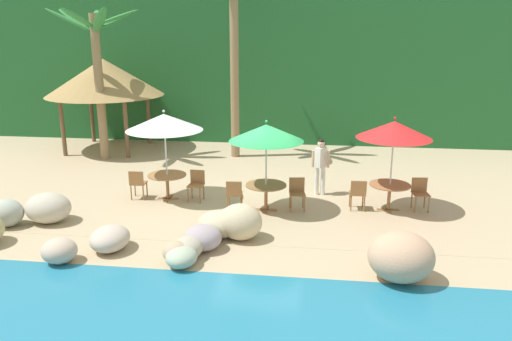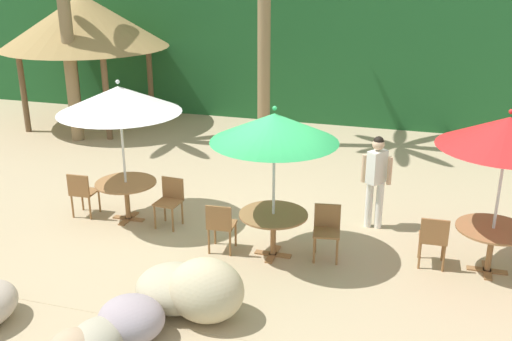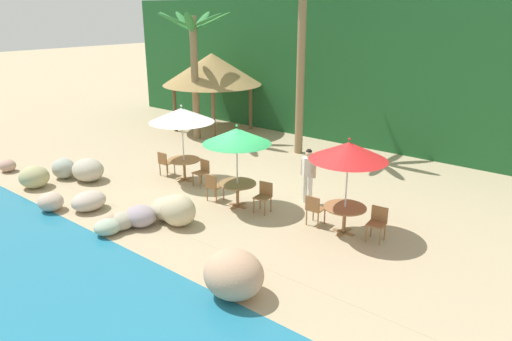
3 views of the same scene
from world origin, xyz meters
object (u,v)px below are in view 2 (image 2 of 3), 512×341
(chair_green_seaward, at_px, (327,227))
(umbrella_red, at_px, (508,133))
(chair_white_seaward, at_px, (170,198))
(palapa_hut, at_px, (84,21))
(umbrella_white, at_px, (119,99))
(dining_table_red, at_px, (492,235))
(umbrella_green, at_px, (274,128))
(chair_green_inland, at_px, (221,224))
(waiter_in_white, at_px, (376,176))
(chair_white_inland, at_px, (82,191))
(chair_red_inland, at_px, (433,238))
(dining_table_white, at_px, (126,188))
(dining_table_green, at_px, (273,221))

(chair_green_seaward, xyz_separation_m, umbrella_red, (2.48, 0.22, 1.72))
(chair_white_seaward, distance_m, palapa_hut, 7.98)
(umbrella_white, bearing_deg, dining_table_red, -1.30)
(umbrella_white, relative_size, umbrella_green, 1.05)
(palapa_hut, bearing_deg, dining_table_red, -29.37)
(chair_green_seaward, distance_m, chair_green_inland, 1.71)
(umbrella_red, xyz_separation_m, palapa_hut, (-10.43, 5.87, 0.67))
(waiter_in_white, bearing_deg, chair_green_seaward, -114.87)
(chair_green_inland, bearing_deg, chair_white_inland, 168.39)
(umbrella_white, height_order, chair_white_seaward, umbrella_white)
(chair_red_inland, xyz_separation_m, palapa_hut, (-9.58, 5.99, 2.39))
(umbrella_white, distance_m, chair_white_inland, 1.95)
(dining_table_white, height_order, waiter_in_white, waiter_in_white)
(waiter_in_white, bearing_deg, dining_table_green, -133.19)
(dining_table_red, xyz_separation_m, chair_red_inland, (-0.85, -0.12, -0.10))
(chair_white_seaward, xyz_separation_m, chair_red_inland, (4.53, -0.29, 0.00))
(palapa_hut, bearing_deg, dining_table_white, -53.75)
(umbrella_green, height_order, palapa_hut, palapa_hut)
(chair_green_inland, relative_size, waiter_in_white, 0.51)
(chair_red_inland, bearing_deg, waiter_in_white, 129.89)
(chair_green_inland, distance_m, dining_table_red, 4.19)
(chair_green_inland, xyz_separation_m, chair_red_inland, (3.30, 0.47, 0.00))
(chair_green_inland, relative_size, umbrella_red, 0.34)
(dining_table_green, bearing_deg, chair_green_seaward, 14.36)
(umbrella_white, bearing_deg, chair_green_inland, -19.34)
(chair_green_seaward, bearing_deg, dining_table_green, -165.64)
(umbrella_red, xyz_separation_m, dining_table_red, (0.00, -0.00, -1.62))
(dining_table_white, distance_m, umbrella_red, 6.44)
(chair_white_seaward, xyz_separation_m, chair_green_inland, (1.23, -0.76, 0.00))
(dining_table_white, bearing_deg, umbrella_green, -11.18)
(chair_green_seaward, distance_m, chair_red_inland, 1.64)
(chair_white_seaward, bearing_deg, chair_green_inland, -31.66)
(dining_table_white, height_order, dining_table_green, same)
(chair_green_inland, relative_size, palapa_hut, 0.19)
(chair_white_seaward, distance_m, dining_table_green, 2.16)
(umbrella_white, height_order, waiter_in_white, umbrella_white)
(chair_green_seaward, xyz_separation_m, waiter_in_white, (0.61, 1.32, 0.47))
(chair_green_inland, distance_m, chair_red_inland, 3.34)
(umbrella_white, xyz_separation_m, chair_green_seaward, (3.75, -0.37, -1.75))
(chair_white_seaward, relative_size, dining_table_red, 0.79)
(palapa_hut, bearing_deg, chair_red_inland, -32.01)
(chair_green_inland, height_order, chair_red_inland, same)
(chair_green_seaward, bearing_deg, chair_green_inland, -167.66)
(dining_table_green, height_order, chair_green_inland, chair_green_inland)
(dining_table_red, bearing_deg, chair_green_seaward, -174.84)
(chair_red_inland, bearing_deg, chair_green_inland, -171.95)
(umbrella_white, height_order, dining_table_green, umbrella_white)
(chair_white_inland, relative_size, umbrella_green, 0.35)
(chair_white_inland, distance_m, chair_red_inland, 6.23)
(umbrella_white, relative_size, chair_red_inland, 3.00)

